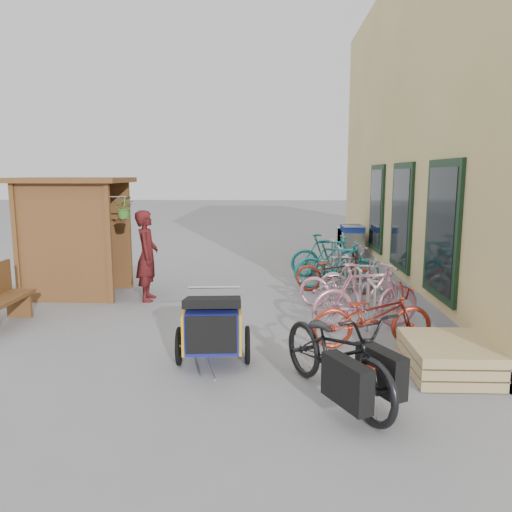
{
  "coord_description": "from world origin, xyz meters",
  "views": [
    {
      "loc": [
        0.79,
        -7.41,
        2.48
      ],
      "look_at": [
        0.5,
        1.5,
        1.0
      ],
      "focal_mm": 35.0,
      "sensor_mm": 36.0,
      "label": 1
    }
  ],
  "objects_px": {
    "shopping_carts": "(350,239)",
    "cargo_bike": "(338,353)",
    "pallet_stack": "(448,357)",
    "person_kiosk": "(147,256)",
    "kiosk": "(70,220)",
    "bike_4": "(335,272)",
    "bike_3": "(358,280)",
    "bike_1": "(366,296)",
    "bike_7": "(327,256)",
    "bike_6": "(345,264)",
    "bike_2": "(344,285)",
    "bike_0": "(372,316)",
    "child_trailer": "(213,324)",
    "bike_5": "(337,265)"
  },
  "relations": [
    {
      "from": "person_kiosk",
      "to": "bike_4",
      "type": "height_order",
      "value": "person_kiosk"
    },
    {
      "from": "kiosk",
      "to": "pallet_stack",
      "type": "relative_size",
      "value": 2.08
    },
    {
      "from": "bike_6",
      "to": "bike_7",
      "type": "height_order",
      "value": "bike_7"
    },
    {
      "from": "bike_4",
      "to": "bike_6",
      "type": "relative_size",
      "value": 1.04
    },
    {
      "from": "kiosk",
      "to": "bike_4",
      "type": "bearing_deg",
      "value": 4.35
    },
    {
      "from": "child_trailer",
      "to": "cargo_bike",
      "type": "height_order",
      "value": "cargo_bike"
    },
    {
      "from": "pallet_stack",
      "to": "bike_5",
      "type": "height_order",
      "value": "bike_5"
    },
    {
      "from": "kiosk",
      "to": "bike_4",
      "type": "xyz_separation_m",
      "value": [
        5.38,
        0.41,
        -1.12
      ]
    },
    {
      "from": "shopping_carts",
      "to": "cargo_bike",
      "type": "height_order",
      "value": "shopping_carts"
    },
    {
      "from": "child_trailer",
      "to": "shopping_carts",
      "type": "bearing_deg",
      "value": 65.12
    },
    {
      "from": "bike_0",
      "to": "bike_7",
      "type": "relative_size",
      "value": 1.0
    },
    {
      "from": "bike_4",
      "to": "bike_6",
      "type": "xyz_separation_m",
      "value": [
        0.36,
        1.04,
        -0.01
      ]
    },
    {
      "from": "bike_6",
      "to": "bike_3",
      "type": "bearing_deg",
      "value": 168.72
    },
    {
      "from": "shopping_carts",
      "to": "person_kiosk",
      "type": "bearing_deg",
      "value": -135.07
    },
    {
      "from": "shopping_carts",
      "to": "bike_6",
      "type": "distance_m",
      "value": 2.91
    },
    {
      "from": "cargo_bike",
      "to": "bike_4",
      "type": "distance_m",
      "value": 5.1
    },
    {
      "from": "child_trailer",
      "to": "pallet_stack",
      "type": "bearing_deg",
      "value": -9.15
    },
    {
      "from": "kiosk",
      "to": "bike_6",
      "type": "xyz_separation_m",
      "value": [
        5.74,
        1.45,
        -1.13
      ]
    },
    {
      "from": "pallet_stack",
      "to": "person_kiosk",
      "type": "distance_m",
      "value": 5.88
    },
    {
      "from": "bike_3",
      "to": "pallet_stack",
      "type": "bearing_deg",
      "value": -157.34
    },
    {
      "from": "kiosk",
      "to": "bike_0",
      "type": "distance_m",
      "value": 6.33
    },
    {
      "from": "kiosk",
      "to": "bike_3",
      "type": "relative_size",
      "value": 1.66
    },
    {
      "from": "bike_5",
      "to": "bike_7",
      "type": "xyz_separation_m",
      "value": [
        -0.05,
        1.4,
        -0.02
      ]
    },
    {
      "from": "pallet_stack",
      "to": "person_kiosk",
      "type": "relative_size",
      "value": 0.67
    },
    {
      "from": "shopping_carts",
      "to": "bike_7",
      "type": "relative_size",
      "value": 0.95
    },
    {
      "from": "person_kiosk",
      "to": "bike_6",
      "type": "relative_size",
      "value": 1.12
    },
    {
      "from": "child_trailer",
      "to": "person_kiosk",
      "type": "bearing_deg",
      "value": 112.83
    },
    {
      "from": "kiosk",
      "to": "shopping_carts",
      "type": "height_order",
      "value": "kiosk"
    },
    {
      "from": "bike_2",
      "to": "bike_0",
      "type": "bearing_deg",
      "value": -164.06
    },
    {
      "from": "pallet_stack",
      "to": "bike_1",
      "type": "distance_m",
      "value": 1.92
    },
    {
      "from": "bike_4",
      "to": "bike_6",
      "type": "height_order",
      "value": "bike_4"
    },
    {
      "from": "shopping_carts",
      "to": "bike_0",
      "type": "xyz_separation_m",
      "value": [
        -0.77,
        -7.22,
        -0.17
      ]
    },
    {
      "from": "bike_2",
      "to": "bike_5",
      "type": "height_order",
      "value": "bike_5"
    },
    {
      "from": "bike_3",
      "to": "bike_2",
      "type": "bearing_deg",
      "value": 156.17
    },
    {
      "from": "bike_0",
      "to": "bike_2",
      "type": "relative_size",
      "value": 1.05
    },
    {
      "from": "person_kiosk",
      "to": "pallet_stack",
      "type": "bearing_deg",
      "value": -132.54
    },
    {
      "from": "person_kiosk",
      "to": "bike_4",
      "type": "xyz_separation_m",
      "value": [
        3.76,
        0.75,
        -0.46
      ]
    },
    {
      "from": "child_trailer",
      "to": "bike_7",
      "type": "height_order",
      "value": "bike_7"
    },
    {
      "from": "shopping_carts",
      "to": "bike_0",
      "type": "height_order",
      "value": "shopping_carts"
    },
    {
      "from": "shopping_carts",
      "to": "bike_4",
      "type": "distance_m",
      "value": 4.0
    },
    {
      "from": "kiosk",
      "to": "child_trailer",
      "type": "bearing_deg",
      "value": -47.62
    },
    {
      "from": "person_kiosk",
      "to": "bike_1",
      "type": "xyz_separation_m",
      "value": [
        3.94,
        -1.78,
        -0.34
      ]
    },
    {
      "from": "bike_2",
      "to": "bike_3",
      "type": "xyz_separation_m",
      "value": [
        0.32,
        0.41,
        0.01
      ]
    },
    {
      "from": "child_trailer",
      "to": "bike_0",
      "type": "bearing_deg",
      "value": 13.22
    },
    {
      "from": "kiosk",
      "to": "cargo_bike",
      "type": "bearing_deg",
      "value": -44.12
    },
    {
      "from": "pallet_stack",
      "to": "bike_1",
      "type": "height_order",
      "value": "bike_1"
    },
    {
      "from": "cargo_bike",
      "to": "bike_2",
      "type": "xyz_separation_m",
      "value": [
        0.62,
        3.83,
        -0.1
      ]
    },
    {
      "from": "shopping_carts",
      "to": "bike_2",
      "type": "relative_size",
      "value": 1.0
    },
    {
      "from": "bike_3",
      "to": "bike_6",
      "type": "relative_size",
      "value": 0.95
    },
    {
      "from": "bike_3",
      "to": "bike_5",
      "type": "xyz_separation_m",
      "value": [
        -0.29,
        1.02,
        0.1
      ]
    }
  ]
}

